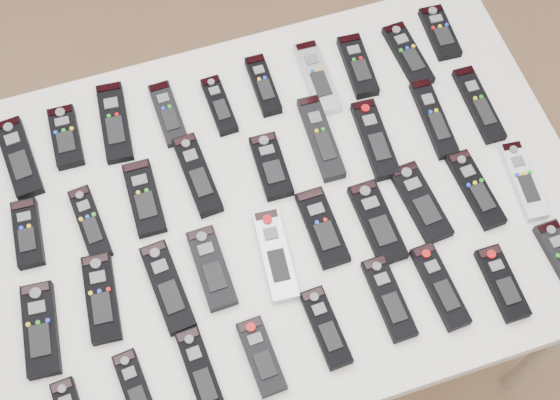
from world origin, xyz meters
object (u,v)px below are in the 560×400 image
object	(u,v)px
remote_18	(479,104)
remote_13	(197,175)
table	(280,216)
remote_30	(136,392)
remote_2	(115,122)
remote_24	(322,227)
remote_28	(523,180)
remote_22	(212,268)
remote_6	(317,78)
remote_9	(440,33)
remote_5	(263,85)
remote_31	(201,374)
remote_14	(271,166)
remote_21	(168,287)
remote_7	(358,66)
remote_11	(90,223)
remote_20	(102,298)
remote_25	(377,222)
remote_32	(261,356)
remote_23	(276,255)
remote_17	(434,118)
remote_1	(66,137)
remote_36	(502,283)
remote_34	(389,298)
remote_33	(326,328)
remote_8	(408,55)
remote_27	(475,189)
remote_15	(321,138)
remote_19	(41,329)
remote_3	(168,114)
remote_0	(19,158)
remote_16	(375,139)
remote_12	(144,198)
remote_26	(421,202)
remote_4	(219,105)
remote_10	(28,233)

from	to	relation	value
remote_18	remote_13	bearing A→B (deg)	179.33
table	remote_30	xyz separation A→B (m)	(-0.37, -0.29, 0.07)
remote_2	remote_24	distance (m)	0.51
remote_28	remote_22	bearing A→B (deg)	-175.04
remote_18	remote_24	xyz separation A→B (m)	(-0.43, -0.17, 0.00)
remote_6	remote_9	xyz separation A→B (m)	(0.31, 0.03, -0.00)
remote_5	remote_31	world-z (taller)	remote_5
remote_14	remote_21	distance (m)	0.34
remote_7	remote_30	world-z (taller)	remote_7
remote_6	remote_11	size ratio (longest dim) A/B	1.16
remote_20	remote_28	world-z (taller)	same
remote_13	remote_25	size ratio (longest dim) A/B	1.05
remote_25	remote_32	size ratio (longest dim) A/B	1.23
remote_23	remote_2	bearing A→B (deg)	125.46
remote_17	remote_28	xyz separation A→B (m)	(0.12, -0.20, -0.00)
remote_1	remote_36	bearing A→B (deg)	-36.44
remote_34	remote_33	bearing A→B (deg)	-173.70
remote_6	remote_7	bearing A→B (deg)	2.72
remote_8	remote_18	bearing A→B (deg)	-64.03
remote_17	remote_36	xyz separation A→B (m)	(-0.02, -0.39, 0.00)
remote_22	remote_33	world-z (taller)	same
remote_18	remote_31	distance (m)	0.84
remote_27	table	bearing A→B (deg)	162.91
remote_15	remote_17	size ratio (longest dim) A/B	1.04
remote_27	remote_33	bearing A→B (deg)	-158.23
remote_5	remote_19	bearing A→B (deg)	-143.61
remote_2	remote_3	size ratio (longest dim) A/B	1.22
remote_0	remote_19	bearing A→B (deg)	-98.83
remote_23	remote_33	world-z (taller)	remote_33
remote_2	remote_23	distance (m)	0.47
remote_16	remote_20	distance (m)	0.66
remote_12	remote_36	distance (m)	0.74
remote_11	remote_17	distance (m)	0.77
remote_17	remote_30	size ratio (longest dim) A/B	1.27
remote_26	remote_19	bearing A→B (deg)	177.58
remote_4	remote_6	bearing A→B (deg)	-0.94
remote_8	remote_24	world-z (taller)	remote_8
remote_18	remote_32	distance (m)	0.74
remote_0	remote_20	world-z (taller)	remote_0
remote_5	remote_15	size ratio (longest dim) A/B	0.75
remote_26	remote_17	bearing A→B (deg)	55.09
table	remote_17	bearing A→B (deg)	13.22
remote_0	remote_23	xyz separation A→B (m)	(0.45, -0.38, -0.00)
remote_10	remote_28	bearing A→B (deg)	-7.85
remote_31	remote_32	size ratio (longest dim) A/B	1.22
remote_2	remote_16	world-z (taller)	remote_16
remote_2	remote_28	distance (m)	0.88
remote_34	table	bearing A→B (deg)	116.08
remote_0	remote_16	bearing A→B (deg)	-19.97
remote_4	remote_0	bearing A→B (deg)	177.94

